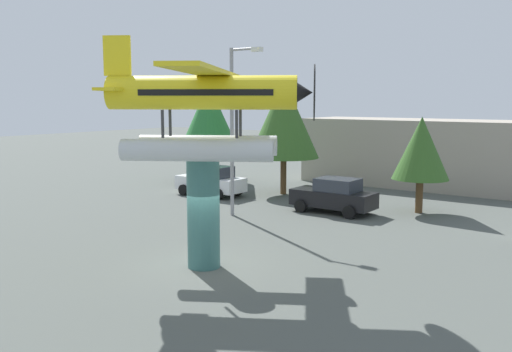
{
  "coord_description": "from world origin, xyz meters",
  "views": [
    {
      "loc": [
        12.24,
        -13.82,
        5.64
      ],
      "look_at": [
        0.0,
        3.0,
        2.79
      ],
      "focal_mm": 39.18,
      "sensor_mm": 36.0,
      "label": 1
    }
  ],
  "objects_px": {
    "display_pedestal": "(203,213)",
    "car_near_white": "(211,181)",
    "tree_east": "(284,118)",
    "floatplane_monument": "(206,107)",
    "tree_center_back": "(421,149)",
    "tree_west": "(209,120)",
    "car_mid_black": "(334,195)",
    "streetlight_primary": "(235,120)",
    "storefront_building": "(415,153)"
  },
  "relations": [
    {
      "from": "display_pedestal",
      "to": "tree_west",
      "type": "distance_m",
      "value": 19.75
    },
    {
      "from": "tree_west",
      "to": "car_mid_black",
      "type": "bearing_deg",
      "value": -19.58
    },
    {
      "from": "car_near_white",
      "to": "floatplane_monument",
      "type": "bearing_deg",
      "value": 130.1
    },
    {
      "from": "floatplane_monument",
      "to": "tree_west",
      "type": "height_order",
      "value": "floatplane_monument"
    },
    {
      "from": "tree_east",
      "to": "tree_center_back",
      "type": "height_order",
      "value": "tree_east"
    },
    {
      "from": "streetlight_primary",
      "to": "car_near_white",
      "type": "bearing_deg",
      "value": 141.84
    },
    {
      "from": "car_near_white",
      "to": "streetlight_primary",
      "type": "xyz_separation_m",
      "value": [
        4.73,
        -3.71,
        3.79
      ]
    },
    {
      "from": "streetlight_primary",
      "to": "tree_west",
      "type": "height_order",
      "value": "streetlight_primary"
    },
    {
      "from": "tree_west",
      "to": "display_pedestal",
      "type": "bearing_deg",
      "value": -49.78
    },
    {
      "from": "tree_west",
      "to": "floatplane_monument",
      "type": "bearing_deg",
      "value": -49.4
    },
    {
      "from": "display_pedestal",
      "to": "storefront_building",
      "type": "height_order",
      "value": "storefront_building"
    },
    {
      "from": "display_pedestal",
      "to": "storefront_building",
      "type": "relative_size",
      "value": 0.26
    },
    {
      "from": "display_pedestal",
      "to": "storefront_building",
      "type": "distance_m",
      "value": 22.02
    },
    {
      "from": "floatplane_monument",
      "to": "tree_center_back",
      "type": "relative_size",
      "value": 1.97
    },
    {
      "from": "car_near_white",
      "to": "tree_west",
      "type": "xyz_separation_m",
      "value": [
        -3.58,
        3.98,
        3.41
      ]
    },
    {
      "from": "display_pedestal",
      "to": "car_near_white",
      "type": "relative_size",
      "value": 0.88
    },
    {
      "from": "display_pedestal",
      "to": "car_mid_black",
      "type": "distance_m",
      "value": 10.81
    },
    {
      "from": "car_mid_black",
      "to": "streetlight_primary",
      "type": "height_order",
      "value": "streetlight_primary"
    },
    {
      "from": "streetlight_primary",
      "to": "tree_east",
      "type": "relative_size",
      "value": 1.17
    },
    {
      "from": "car_near_white",
      "to": "car_mid_black",
      "type": "distance_m",
      "value": 8.3
    },
    {
      "from": "car_near_white",
      "to": "storefront_building",
      "type": "distance_m",
      "value": 13.82
    },
    {
      "from": "car_mid_black",
      "to": "floatplane_monument",
      "type": "bearing_deg",
      "value": 94.8
    },
    {
      "from": "floatplane_monument",
      "to": "car_mid_black",
      "type": "distance_m",
      "value": 11.62
    },
    {
      "from": "car_near_white",
      "to": "storefront_building",
      "type": "xyz_separation_m",
      "value": [
        8.24,
        11.02,
        1.29
      ]
    },
    {
      "from": "tree_east",
      "to": "tree_center_back",
      "type": "relative_size",
      "value": 1.43
    },
    {
      "from": "tree_west",
      "to": "tree_center_back",
      "type": "bearing_deg",
      "value": -6.34
    },
    {
      "from": "floatplane_monument",
      "to": "tree_center_back",
      "type": "distance_m",
      "value": 13.61
    },
    {
      "from": "display_pedestal",
      "to": "tree_west",
      "type": "relative_size",
      "value": 0.55
    },
    {
      "from": "car_mid_black",
      "to": "tree_west",
      "type": "relative_size",
      "value": 0.62
    },
    {
      "from": "floatplane_monument",
      "to": "tree_east",
      "type": "height_order",
      "value": "floatplane_monument"
    },
    {
      "from": "car_near_white",
      "to": "tree_center_back",
      "type": "relative_size",
      "value": 0.87
    },
    {
      "from": "streetlight_primary",
      "to": "storefront_building",
      "type": "bearing_deg",
      "value": 76.6
    },
    {
      "from": "display_pedestal",
      "to": "tree_center_back",
      "type": "xyz_separation_m",
      "value": [
        2.65,
        13.26,
        1.38
      ]
    },
    {
      "from": "tree_east",
      "to": "tree_center_back",
      "type": "distance_m",
      "value": 8.72
    },
    {
      "from": "car_near_white",
      "to": "streetlight_primary",
      "type": "relative_size",
      "value": 0.52
    },
    {
      "from": "car_mid_black",
      "to": "tree_east",
      "type": "distance_m",
      "value": 7.09
    },
    {
      "from": "streetlight_primary",
      "to": "tree_east",
      "type": "distance_m",
      "value": 6.88
    },
    {
      "from": "car_mid_black",
      "to": "tree_east",
      "type": "xyz_separation_m",
      "value": [
        -5.16,
        3.22,
        3.65
      ]
    },
    {
      "from": "car_near_white",
      "to": "car_mid_black",
      "type": "bearing_deg",
      "value": 178.34
    },
    {
      "from": "car_near_white",
      "to": "storefront_building",
      "type": "relative_size",
      "value": 0.29
    },
    {
      "from": "car_mid_black",
      "to": "tree_center_back",
      "type": "xyz_separation_m",
      "value": [
        3.43,
        2.52,
        2.36
      ]
    },
    {
      "from": "floatplane_monument",
      "to": "car_mid_black",
      "type": "height_order",
      "value": "floatplane_monument"
    },
    {
      "from": "car_near_white",
      "to": "tree_west",
      "type": "relative_size",
      "value": 0.62
    },
    {
      "from": "tree_west",
      "to": "tree_east",
      "type": "height_order",
      "value": "tree_east"
    },
    {
      "from": "floatplane_monument",
      "to": "tree_east",
      "type": "relative_size",
      "value": 1.38
    },
    {
      "from": "streetlight_primary",
      "to": "tree_east",
      "type": "height_order",
      "value": "streetlight_primary"
    },
    {
      "from": "car_near_white",
      "to": "tree_east",
      "type": "height_order",
      "value": "tree_east"
    },
    {
      "from": "display_pedestal",
      "to": "tree_east",
      "type": "height_order",
      "value": "tree_east"
    },
    {
      "from": "car_mid_black",
      "to": "tree_center_back",
      "type": "height_order",
      "value": "tree_center_back"
    },
    {
      "from": "streetlight_primary",
      "to": "car_mid_black",
      "type": "bearing_deg",
      "value": 44.22
    }
  ]
}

